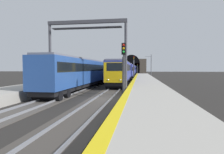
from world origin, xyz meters
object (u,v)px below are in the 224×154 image
object	(u,v)px
train_adjacent_platform	(108,70)
overhead_signal_gantry	(87,40)
catenary_mast_near	(151,66)
railway_signal_mid	(134,66)
railway_signal_far	(137,68)
railway_signal_near	(124,65)
train_main_approaching	(130,70)

from	to	relation	value
train_adjacent_platform	overhead_signal_gantry	size ratio (longest dim) A/B	7.51
overhead_signal_gantry	catenary_mast_near	xyz separation A→B (m)	(39.28, -8.80, -2.20)
railway_signal_mid	railway_signal_far	world-z (taller)	railway_signal_mid
railway_signal_near	railway_signal_far	xyz separation A→B (m)	(85.30, -0.00, 0.07)
catenary_mast_near	railway_signal_near	bearing A→B (deg)	173.42
train_main_approaching	railway_signal_far	size ratio (longest dim) A/B	14.21
railway_signal_near	railway_signal_far	bearing A→B (deg)	-180.00
railway_signal_near	train_adjacent_platform	bearing A→B (deg)	-167.59
train_adjacent_platform	catenary_mast_near	xyz separation A→B (m)	(12.73, -11.04, 1.26)
railway_signal_far	catenary_mast_near	distance (m)	44.31
train_adjacent_platform	railway_signal_far	size ratio (longest dim) A/B	12.06
overhead_signal_gantry	train_adjacent_platform	bearing A→B (deg)	4.82
train_adjacent_platform	railway_signal_mid	bearing A→B (deg)	-97.82
train_main_approaching	railway_signal_near	xyz separation A→B (m)	(-43.12, -1.79, 0.78)
train_main_approaching	train_adjacent_platform	bearing A→B (deg)	-17.75
catenary_mast_near	train_main_approaching	bearing A→B (deg)	74.11
railway_signal_near	railway_signal_mid	bearing A→B (deg)	-180.00
railway_signal_near	railway_signal_far	world-z (taller)	railway_signal_far
train_adjacent_platform	railway_signal_near	bearing A→B (deg)	-166.69
train_adjacent_platform	overhead_signal_gantry	distance (m)	26.88
railway_signal_far	catenary_mast_near	size ratio (longest dim) A/B	0.74
railway_signal_near	railway_signal_far	distance (m)	85.30
railway_signal_near	overhead_signal_gantry	world-z (taller)	overhead_signal_gantry
railway_signal_far	overhead_signal_gantry	size ratio (longest dim) A/B	0.62
train_adjacent_platform	overhead_signal_gantry	xyz separation A→B (m)	(-26.56, -2.24, 3.46)
railway_signal_far	overhead_signal_gantry	bearing A→B (deg)	-2.77
train_main_approaching	railway_signal_mid	bearing A→B (deg)	5.91
railway_signal_near	overhead_signal_gantry	distance (m)	5.24
train_main_approaching	train_adjacent_platform	size ratio (longest dim) A/B	1.18
railway_signal_far	overhead_signal_gantry	distance (m)	83.47
train_main_approaching	railway_signal_far	bearing A→B (deg)	176.89
railway_signal_near	catenary_mast_near	bearing A→B (deg)	173.42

